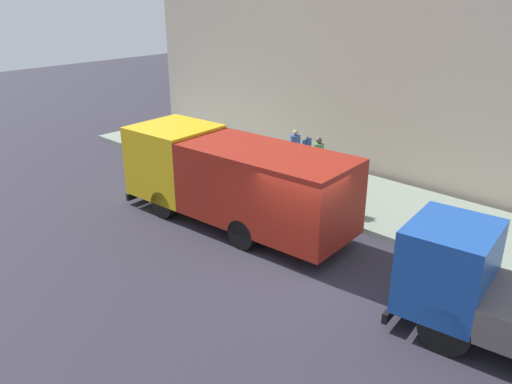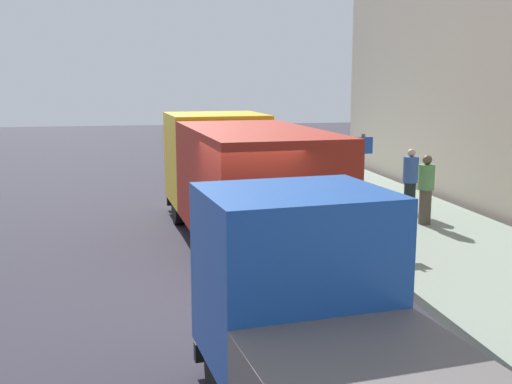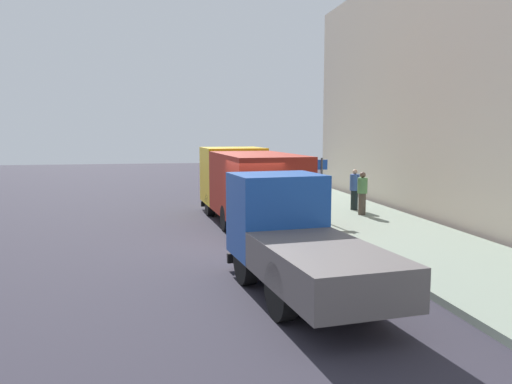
{
  "view_description": "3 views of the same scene",
  "coord_description": "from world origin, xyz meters",
  "px_view_note": "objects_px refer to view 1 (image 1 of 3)",
  "views": [
    {
      "loc": [
        -9.4,
        -7.3,
        7.0
      ],
      "look_at": [
        0.98,
        2.47,
        1.24
      ],
      "focal_mm": 35.93,
      "sensor_mm": 36.0,
      "label": 1
    },
    {
      "loc": [
        -1.4,
        -10.21,
        3.63
      ],
      "look_at": [
        0.91,
        1.82,
        1.39
      ],
      "focal_mm": 43.58,
      "sensor_mm": 36.0,
      "label": 2
    },
    {
      "loc": [
        -2.38,
        -15.26,
        3.43
      ],
      "look_at": [
        0.74,
        1.3,
        1.41
      ],
      "focal_mm": 35.87,
      "sensor_mm": 36.0,
      "label": 3
    }
  ],
  "objects_px": {
    "small_flatbed_truck": "(507,299)",
    "pedestrian_walking": "(318,158)",
    "pedestrian_third": "(238,153)",
    "traffic_cone_orange": "(208,159)",
    "street_sign_post": "(306,164)",
    "pedestrian_standing": "(295,150)",
    "large_utility_truck": "(233,178)"
  },
  "relations": [
    {
      "from": "street_sign_post",
      "to": "large_utility_truck",
      "type": "bearing_deg",
      "value": 161.96
    },
    {
      "from": "pedestrian_standing",
      "to": "street_sign_post",
      "type": "relative_size",
      "value": 0.73
    },
    {
      "from": "large_utility_truck",
      "to": "traffic_cone_orange",
      "type": "xyz_separation_m",
      "value": [
        2.88,
        4.39,
        -1.08
      ]
    },
    {
      "from": "large_utility_truck",
      "to": "pedestrian_third",
      "type": "xyz_separation_m",
      "value": [
        2.93,
        2.73,
        -0.48
      ]
    },
    {
      "from": "large_utility_truck",
      "to": "small_flatbed_truck",
      "type": "height_order",
      "value": "large_utility_truck"
    },
    {
      "from": "pedestrian_walking",
      "to": "pedestrian_third",
      "type": "distance_m",
      "value": 3.06
    },
    {
      "from": "pedestrian_standing",
      "to": "traffic_cone_orange",
      "type": "distance_m",
      "value": 3.57
    },
    {
      "from": "pedestrian_walking",
      "to": "traffic_cone_orange",
      "type": "height_order",
      "value": "pedestrian_walking"
    },
    {
      "from": "large_utility_truck",
      "to": "small_flatbed_truck",
      "type": "xyz_separation_m",
      "value": [
        -0.39,
        -8.27,
        -0.38
      ]
    },
    {
      "from": "small_flatbed_truck",
      "to": "traffic_cone_orange",
      "type": "distance_m",
      "value": 13.1
    },
    {
      "from": "street_sign_post",
      "to": "traffic_cone_orange",
      "type": "bearing_deg",
      "value": 86.67
    },
    {
      "from": "large_utility_truck",
      "to": "street_sign_post",
      "type": "distance_m",
      "value": 2.71
    },
    {
      "from": "large_utility_truck",
      "to": "pedestrian_standing",
      "type": "height_order",
      "value": "large_utility_truck"
    },
    {
      "from": "large_utility_truck",
      "to": "pedestrian_standing",
      "type": "relative_size",
      "value": 4.71
    },
    {
      "from": "pedestrian_third",
      "to": "large_utility_truck",
      "type": "bearing_deg",
      "value": 114.3
    },
    {
      "from": "traffic_cone_orange",
      "to": "street_sign_post",
      "type": "distance_m",
      "value": 5.35
    },
    {
      "from": "pedestrian_walking",
      "to": "traffic_cone_orange",
      "type": "xyz_separation_m",
      "value": [
        -1.69,
        4.25,
        -0.58
      ]
    },
    {
      "from": "large_utility_truck",
      "to": "traffic_cone_orange",
      "type": "relative_size",
      "value": 13.3
    },
    {
      "from": "pedestrian_walking",
      "to": "street_sign_post",
      "type": "height_order",
      "value": "street_sign_post"
    },
    {
      "from": "small_flatbed_truck",
      "to": "pedestrian_standing",
      "type": "xyz_separation_m",
      "value": [
        5.14,
        9.67,
        -0.11
      ]
    },
    {
      "from": "street_sign_post",
      "to": "pedestrian_standing",
      "type": "bearing_deg",
      "value": 45.94
    },
    {
      "from": "large_utility_truck",
      "to": "pedestrian_standing",
      "type": "distance_m",
      "value": 4.97
    },
    {
      "from": "pedestrian_third",
      "to": "traffic_cone_orange",
      "type": "relative_size",
      "value": 2.85
    },
    {
      "from": "pedestrian_third",
      "to": "traffic_cone_orange",
      "type": "distance_m",
      "value": 1.77
    },
    {
      "from": "large_utility_truck",
      "to": "pedestrian_third",
      "type": "bearing_deg",
      "value": 38.8
    },
    {
      "from": "small_flatbed_truck",
      "to": "pedestrian_walking",
      "type": "relative_size",
      "value": 3.34
    },
    {
      "from": "pedestrian_third",
      "to": "street_sign_post",
      "type": "bearing_deg",
      "value": 155.76
    },
    {
      "from": "small_flatbed_truck",
      "to": "pedestrian_walking",
      "type": "bearing_deg",
      "value": 52.82
    },
    {
      "from": "large_utility_truck",
      "to": "small_flatbed_truck",
      "type": "bearing_deg",
      "value": -96.87
    },
    {
      "from": "pedestrian_walking",
      "to": "street_sign_post",
      "type": "xyz_separation_m",
      "value": [
        -1.99,
        -0.98,
        0.49
      ]
    },
    {
      "from": "small_flatbed_truck",
      "to": "traffic_cone_orange",
      "type": "bearing_deg",
      "value": 68.85
    },
    {
      "from": "pedestrian_third",
      "to": "pedestrian_walking",
      "type": "bearing_deg",
      "value": -166.18
    }
  ]
}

